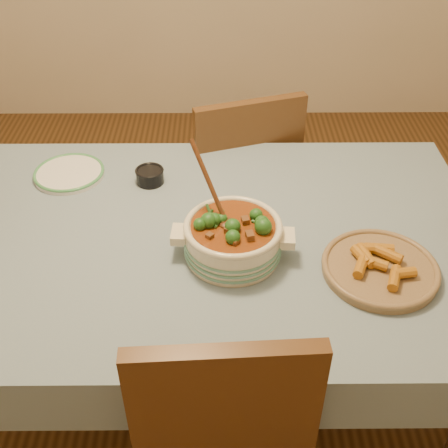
# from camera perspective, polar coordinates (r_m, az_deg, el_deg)

# --- Properties ---
(floor) EXTENTS (4.50, 4.50, 0.00)m
(floor) POSITION_cam_1_polar(r_m,az_deg,el_deg) (2.26, -1.04, -15.97)
(floor) COLOR #402812
(floor) RESTS_ON ground
(dining_table) EXTENTS (1.68, 1.08, 0.76)m
(dining_table) POSITION_cam_1_polar(r_m,az_deg,el_deg) (1.76, -1.28, -3.31)
(dining_table) COLOR brown
(dining_table) RESTS_ON floor
(stew_casserole) EXTENTS (0.35, 0.29, 0.33)m
(stew_casserole) POSITION_cam_1_polar(r_m,az_deg,el_deg) (1.58, 0.89, -1.23)
(stew_casserole) COLOR beige
(stew_casserole) RESTS_ON dining_table
(white_plate) EXTENTS (0.27, 0.27, 0.02)m
(white_plate) POSITION_cam_1_polar(r_m,az_deg,el_deg) (2.02, -15.46, 5.01)
(white_plate) COLOR white
(white_plate) RESTS_ON dining_table
(condiment_bowl) EXTENTS (0.11, 0.11, 0.05)m
(condiment_bowl) POSITION_cam_1_polar(r_m,az_deg,el_deg) (1.92, -7.55, 4.96)
(condiment_bowl) COLOR black
(condiment_bowl) RESTS_ON dining_table
(fried_plate) EXTENTS (0.35, 0.35, 0.05)m
(fried_plate) POSITION_cam_1_polar(r_m,az_deg,el_deg) (1.62, 15.60, -4.22)
(fried_plate) COLOR #8E774E
(fried_plate) RESTS_ON dining_table
(chair_far) EXTENTS (0.54, 0.54, 0.93)m
(chair_far) POSITION_cam_1_polar(r_m,az_deg,el_deg) (2.36, 1.55, 4.71)
(chair_far) COLOR #55341A
(chair_far) RESTS_ON floor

